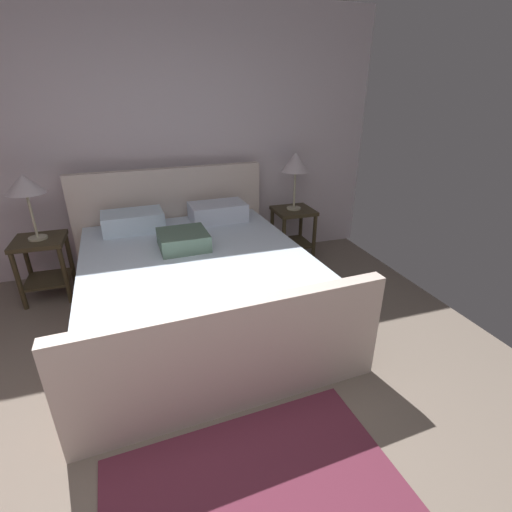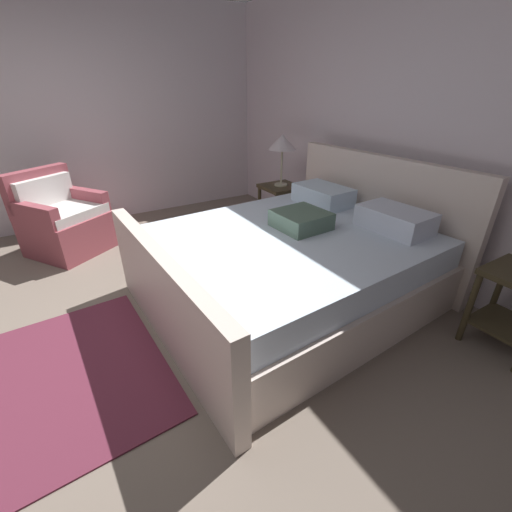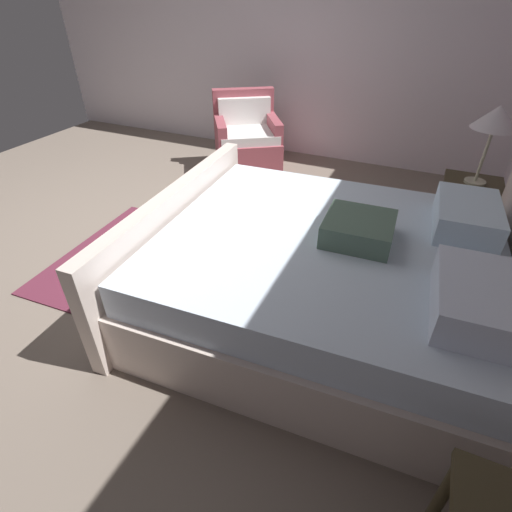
# 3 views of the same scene
# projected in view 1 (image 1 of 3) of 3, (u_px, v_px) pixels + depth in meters

# --- Properties ---
(wall_back) EXTENTS (5.32, 0.12, 2.71)m
(wall_back) POSITION_uv_depth(u_px,v_px,m) (135.00, 143.00, 3.79)
(wall_back) COLOR silver
(wall_back) RESTS_ON ground
(bed) EXTENTS (2.10, 2.39, 1.13)m
(bed) POSITION_uv_depth(u_px,v_px,m) (195.00, 281.00, 3.17)
(bed) COLOR beige
(bed) RESTS_ON ground
(nightstand_right) EXTENTS (0.44, 0.44, 0.60)m
(nightstand_right) POSITION_uv_depth(u_px,v_px,m) (293.00, 225.00, 4.31)
(nightstand_right) COLOR #3B321E
(nightstand_right) RESTS_ON ground
(table_lamp_right) EXTENTS (0.31, 0.31, 0.64)m
(table_lamp_right) POSITION_uv_depth(u_px,v_px,m) (296.00, 163.00, 4.02)
(table_lamp_right) COLOR #B7B293
(table_lamp_right) RESTS_ON nightstand_right
(nightstand_left) EXTENTS (0.44, 0.44, 0.60)m
(nightstand_left) POSITION_uv_depth(u_px,v_px,m) (43.00, 258.00, 3.45)
(nightstand_left) COLOR #3B321E
(nightstand_left) RESTS_ON ground
(table_lamp_left) EXTENTS (0.33, 0.33, 0.59)m
(table_lamp_left) POSITION_uv_depth(u_px,v_px,m) (24.00, 186.00, 3.17)
(table_lamp_left) COLOR #B7B293
(table_lamp_left) RESTS_ON nightstand_left
(area_rug) EXTENTS (1.53, 1.07, 0.01)m
(area_rug) POSITION_uv_depth(u_px,v_px,m) (258.00, 498.00, 1.80)
(area_rug) COLOR #602537
(area_rug) RESTS_ON ground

